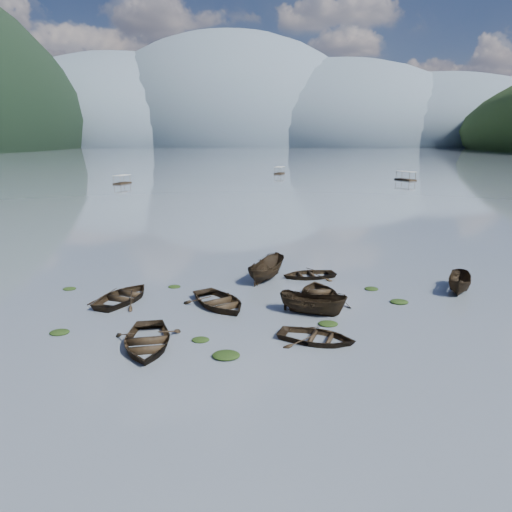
{
  "coord_description": "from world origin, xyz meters",
  "views": [
    {
      "loc": [
        0.42,
        -20.48,
        10.24
      ],
      "look_at": [
        0.0,
        12.0,
        2.0
      ],
      "focal_mm": 32.0,
      "sensor_mm": 36.0,
      "label": 1
    }
  ],
  "objects_px": {
    "rowboat_3": "(320,299)",
    "pontoon_centre": "(279,174)",
    "rowboat_0": "(147,347)",
    "pontoon_left": "(122,184)"
  },
  "relations": [
    {
      "from": "pontoon_left",
      "to": "rowboat_3",
      "type": "bearing_deg",
      "value": -51.51
    },
    {
      "from": "rowboat_0",
      "to": "pontoon_centre",
      "type": "height_order",
      "value": "pontoon_centre"
    },
    {
      "from": "rowboat_3",
      "to": "pontoon_left",
      "type": "height_order",
      "value": "pontoon_left"
    },
    {
      "from": "rowboat_0",
      "to": "pontoon_left",
      "type": "bearing_deg",
      "value": 96.69
    },
    {
      "from": "rowboat_0",
      "to": "rowboat_3",
      "type": "distance_m",
      "value": 12.17
    },
    {
      "from": "rowboat_3",
      "to": "pontoon_centre",
      "type": "relative_size",
      "value": 0.91
    },
    {
      "from": "rowboat_3",
      "to": "pontoon_centre",
      "type": "height_order",
      "value": "pontoon_centre"
    },
    {
      "from": "pontoon_left",
      "to": "pontoon_centre",
      "type": "relative_size",
      "value": 0.93
    },
    {
      "from": "rowboat_3",
      "to": "pontoon_centre",
      "type": "distance_m",
      "value": 117.26
    },
    {
      "from": "pontoon_left",
      "to": "pontoon_centre",
      "type": "xyz_separation_m",
      "value": [
        39.62,
        34.29,
        0.0
      ]
    }
  ]
}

